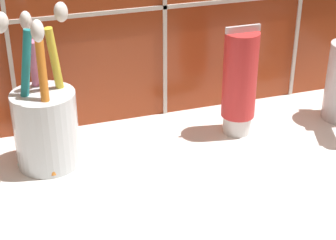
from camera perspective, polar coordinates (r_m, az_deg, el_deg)
name	(u,v)px	position (r cm, az deg, el deg)	size (l,w,h in cm)	color
sink_counter	(197,189)	(61.38, 2.93, -7.06)	(75.39, 34.34, 2.00)	white
toothbrush_cup	(45,122)	(62.95, -12.36, -0.23)	(8.53, 10.29, 18.09)	silver
toothpaste_tube	(240,82)	(67.96, 7.29, 3.89)	(4.33, 4.13, 13.78)	white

